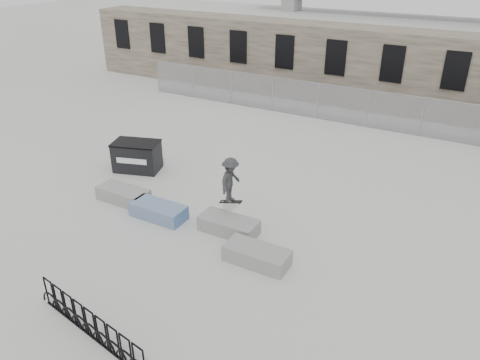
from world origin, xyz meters
name	(u,v)px	position (x,y,z in m)	size (l,w,h in m)	color
ground	(189,223)	(0.00, 0.00, 0.00)	(120.00, 120.00, 0.00)	beige
stone_wall	(342,65)	(0.00, 16.24, 2.26)	(36.00, 2.58, 4.50)	brown
chainlink_fence	(318,101)	(0.00, 12.50, 1.04)	(22.06, 0.06, 2.02)	gray
planter_far_left	(123,194)	(-3.05, 0.10, 0.28)	(2.00, 0.90, 0.52)	gray
planter_center_left	(158,210)	(-1.14, -0.22, 0.28)	(2.00, 0.90, 0.52)	#335D9A
planter_center_right	(229,225)	(1.52, 0.18, 0.28)	(2.00, 0.90, 0.52)	gray
planter_offset	(257,255)	(3.13, -0.88, 0.28)	(2.00, 0.90, 0.52)	gray
dumpster	(137,156)	(-4.37, 2.49, 0.64)	(2.20, 1.71, 1.27)	black
bike_rack	(91,325)	(1.00, -5.59, 0.44)	(4.43, 0.82, 0.90)	black
skateboarder	(231,180)	(1.41, 0.52, 1.78)	(0.81, 1.02, 1.69)	#2F2F32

